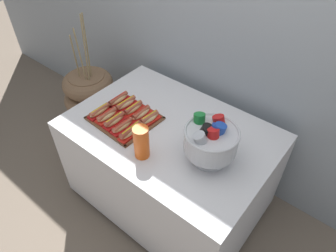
{
  "coord_description": "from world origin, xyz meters",
  "views": [
    {
      "loc": [
        0.89,
        -1.12,
        2.08
      ],
      "look_at": [
        0.0,
        -0.02,
        0.79
      ],
      "focal_mm": 32.85,
      "sensor_mm": 36.0,
      "label": 1
    }
  ],
  "objects_px": {
    "floor_vase": "(92,106)",
    "hot_dog_6": "(126,104)",
    "hot_dog_2": "(115,121)",
    "hot_dog_4": "(131,131)",
    "punch_bowl": "(211,140)",
    "buffet_table": "(170,165)",
    "hot_dog_3": "(123,126)",
    "cup_stack": "(141,142)",
    "hot_dog_1": "(107,116)",
    "hot_dog_7": "(133,109)",
    "hot_dog_5": "(118,100)",
    "hot_dog_0": "(100,111)",
    "hot_dog_8": "(141,114)",
    "serving_tray": "(125,118)",
    "hot_dog_9": "(149,118)"
  },
  "relations": [
    {
      "from": "serving_tray",
      "to": "hot_dog_4",
      "type": "xyz_separation_m",
      "value": [
        0.15,
        -0.09,
        0.03
      ]
    },
    {
      "from": "hot_dog_4",
      "to": "hot_dog_8",
      "type": "xyz_separation_m",
      "value": [
        -0.07,
        0.17,
        -0.0
      ]
    },
    {
      "from": "hot_dog_5",
      "to": "cup_stack",
      "type": "distance_m",
      "value": 0.52
    },
    {
      "from": "buffet_table",
      "to": "hot_dog_9",
      "type": "xyz_separation_m",
      "value": [
        -0.14,
        -0.04,
        0.39
      ]
    },
    {
      "from": "hot_dog_2",
      "to": "hot_dog_1",
      "type": "bearing_deg",
      "value": 177.15
    },
    {
      "from": "hot_dog_5",
      "to": "hot_dog_7",
      "type": "height_order",
      "value": "same"
    },
    {
      "from": "floor_vase",
      "to": "hot_dog_2",
      "type": "distance_m",
      "value": 0.95
    },
    {
      "from": "hot_dog_8",
      "to": "hot_dog_0",
      "type": "bearing_deg",
      "value": -146.59
    },
    {
      "from": "hot_dog_7",
      "to": "hot_dog_9",
      "type": "relative_size",
      "value": 1.03
    },
    {
      "from": "hot_dog_9",
      "to": "punch_bowl",
      "type": "relative_size",
      "value": 0.53
    },
    {
      "from": "floor_vase",
      "to": "hot_dog_1",
      "type": "relative_size",
      "value": 7.1
    },
    {
      "from": "floor_vase",
      "to": "cup_stack",
      "type": "relative_size",
      "value": 5.6
    },
    {
      "from": "hot_dog_1",
      "to": "hot_dog_5",
      "type": "relative_size",
      "value": 0.92
    },
    {
      "from": "hot_dog_1",
      "to": "punch_bowl",
      "type": "relative_size",
      "value": 0.54
    },
    {
      "from": "hot_dog_5",
      "to": "hot_dog_9",
      "type": "height_order",
      "value": "hot_dog_9"
    },
    {
      "from": "buffet_table",
      "to": "hot_dog_1",
      "type": "relative_size",
      "value": 8.01
    },
    {
      "from": "hot_dog_9",
      "to": "buffet_table",
      "type": "bearing_deg",
      "value": 14.13
    },
    {
      "from": "hot_dog_8",
      "to": "cup_stack",
      "type": "height_order",
      "value": "cup_stack"
    },
    {
      "from": "hot_dog_2",
      "to": "cup_stack",
      "type": "bearing_deg",
      "value": -14.54
    },
    {
      "from": "cup_stack",
      "to": "hot_dog_1",
      "type": "bearing_deg",
      "value": 167.66
    },
    {
      "from": "buffet_table",
      "to": "hot_dog_1",
      "type": "xyz_separation_m",
      "value": [
        -0.37,
        -0.19,
        0.39
      ]
    },
    {
      "from": "hot_dog_6",
      "to": "hot_dog_7",
      "type": "distance_m",
      "value": 0.08
    },
    {
      "from": "hot_dog_2",
      "to": "hot_dog_3",
      "type": "distance_m",
      "value": 0.08
    },
    {
      "from": "hot_dog_0",
      "to": "hot_dog_5",
      "type": "bearing_deg",
      "value": 87.15
    },
    {
      "from": "hot_dog_2",
      "to": "hot_dog_4",
      "type": "distance_m",
      "value": 0.15
    },
    {
      "from": "floor_vase",
      "to": "hot_dog_7",
      "type": "bearing_deg",
      "value": -14.04
    },
    {
      "from": "serving_tray",
      "to": "hot_dog_7",
      "type": "bearing_deg",
      "value": 87.15
    },
    {
      "from": "buffet_table",
      "to": "hot_dog_6",
      "type": "relative_size",
      "value": 7.56
    },
    {
      "from": "buffet_table",
      "to": "hot_dog_3",
      "type": "height_order",
      "value": "hot_dog_3"
    },
    {
      "from": "hot_dog_0",
      "to": "cup_stack",
      "type": "xyz_separation_m",
      "value": [
        0.46,
        -0.09,
        0.07
      ]
    },
    {
      "from": "punch_bowl",
      "to": "buffet_table",
      "type": "bearing_deg",
      "value": 171.13
    },
    {
      "from": "buffet_table",
      "to": "hot_dog_6",
      "type": "height_order",
      "value": "hot_dog_6"
    },
    {
      "from": "hot_dog_7",
      "to": "serving_tray",
      "type": "bearing_deg",
      "value": -92.85
    },
    {
      "from": "hot_dog_1",
      "to": "hot_dog_7",
      "type": "relative_size",
      "value": 0.98
    },
    {
      "from": "hot_dog_1",
      "to": "serving_tray",
      "type": "bearing_deg",
      "value": 44.88
    },
    {
      "from": "hot_dog_3",
      "to": "hot_dog_0",
      "type": "bearing_deg",
      "value": 177.15
    },
    {
      "from": "floor_vase",
      "to": "hot_dog_8",
      "type": "distance_m",
      "value": 0.97
    },
    {
      "from": "hot_dog_2",
      "to": "hot_dog_5",
      "type": "relative_size",
      "value": 0.92
    },
    {
      "from": "serving_tray",
      "to": "cup_stack",
      "type": "height_order",
      "value": "cup_stack"
    },
    {
      "from": "serving_tray",
      "to": "hot_dog_0",
      "type": "distance_m",
      "value": 0.17
    },
    {
      "from": "cup_stack",
      "to": "hot_dog_6",
      "type": "bearing_deg",
      "value": 146.62
    },
    {
      "from": "hot_dog_9",
      "to": "hot_dog_6",
      "type": "bearing_deg",
      "value": 177.15
    },
    {
      "from": "hot_dog_1",
      "to": "hot_dog_7",
      "type": "xyz_separation_m",
      "value": [
        0.08,
        0.16,
        -0.0
      ]
    },
    {
      "from": "hot_dog_0",
      "to": "hot_dog_7",
      "type": "relative_size",
      "value": 1.06
    },
    {
      "from": "buffet_table",
      "to": "hot_dog_4",
      "type": "xyz_separation_m",
      "value": [
        -0.15,
        -0.2,
        0.39
      ]
    },
    {
      "from": "hot_dog_1",
      "to": "floor_vase",
      "type": "bearing_deg",
      "value": 152.35
    },
    {
      "from": "punch_bowl",
      "to": "cup_stack",
      "type": "height_order",
      "value": "punch_bowl"
    },
    {
      "from": "floor_vase",
      "to": "hot_dog_8",
      "type": "xyz_separation_m",
      "value": [
        0.82,
        -0.19,
        0.47
      ]
    },
    {
      "from": "hot_dog_7",
      "to": "hot_dog_4",
      "type": "bearing_deg",
      "value": -50.57
    },
    {
      "from": "floor_vase",
      "to": "hot_dog_6",
      "type": "relative_size",
      "value": 6.69
    }
  ]
}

